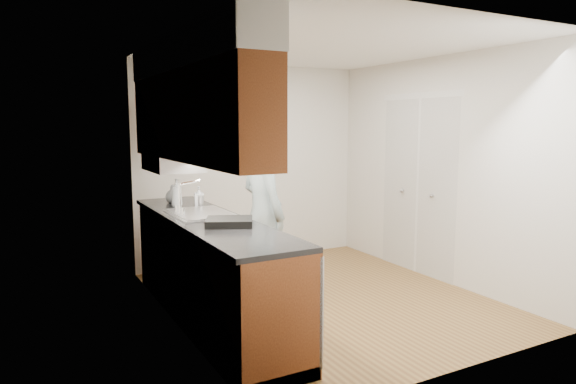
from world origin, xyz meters
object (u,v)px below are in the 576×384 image
object	(u,v)px
person	(263,203)
dish_rack	(229,222)
soap_bottle_a	(177,193)
steel_can	(201,201)
soap_bottle_c	(172,194)
soap_bottle_b	(199,196)

from	to	relation	value
person	dish_rack	distance (m)	0.94
person	soap_bottle_a	xyz separation A→B (m)	(-0.74, 0.42, 0.10)
person	steel_can	xyz separation A→B (m)	(-0.53, 0.32, 0.02)
person	steel_can	bearing A→B (deg)	53.31
steel_can	soap_bottle_c	bearing A→B (deg)	113.58
soap_bottle_a	steel_can	size ratio (longest dim) A/B	2.41
soap_bottle_a	steel_can	xyz separation A→B (m)	(0.21, -0.10, -0.08)
soap_bottle_b	steel_can	distance (m)	0.06
steel_can	dish_rack	bearing A→B (deg)	-95.87
person	soap_bottle_a	size ratio (longest dim) A/B	6.86
person	dish_rack	size ratio (longest dim) A/B	5.19
soap_bottle_b	soap_bottle_c	distance (m)	0.40
steel_can	soap_bottle_a	bearing A→B (deg)	153.86
soap_bottle_a	soap_bottle_c	bearing A→B (deg)	82.52
person	soap_bottle_a	bearing A→B (deg)	54.70
steel_can	dish_rack	xyz separation A→B (m)	(-0.10, -1.02, -0.03)
person	soap_bottle_b	size ratio (longest dim) A/B	9.64
soap_bottle_b	steel_can	size ratio (longest dim) A/B	1.72
soap_bottle_c	steel_can	size ratio (longest dim) A/B	1.62
soap_bottle_a	soap_bottle_b	world-z (taller)	soap_bottle_a
person	dish_rack	world-z (taller)	person
soap_bottle_a	person	bearing A→B (deg)	-29.77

